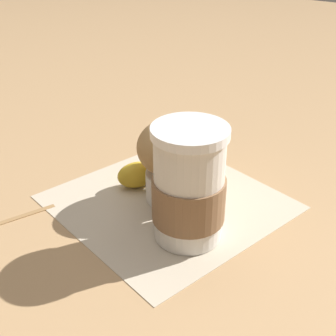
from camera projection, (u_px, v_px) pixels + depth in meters
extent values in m
plane|color=tan|center=(168.00, 202.00, 0.60)|extent=(3.00, 3.00, 0.00)
cube|color=beige|center=(168.00, 202.00, 0.60)|extent=(0.32, 0.32, 0.00)
cylinder|color=silver|center=(189.00, 188.00, 0.51)|extent=(0.08, 0.08, 0.13)
cylinder|color=white|center=(190.00, 132.00, 0.47)|extent=(0.08, 0.08, 0.01)
cylinder|color=#846042|center=(189.00, 199.00, 0.52)|extent=(0.08, 0.08, 0.05)
cylinder|color=white|center=(175.00, 186.00, 0.59)|extent=(0.07, 0.07, 0.04)
ellipsoid|color=#AD8451|center=(175.00, 148.00, 0.57)|extent=(0.09, 0.09, 0.07)
ellipsoid|color=gold|center=(137.00, 175.00, 0.62)|extent=(0.06, 0.06, 0.04)
ellipsoid|color=gold|center=(169.00, 162.00, 0.65)|extent=(0.05, 0.07, 0.04)
ellipsoid|color=brown|center=(188.00, 148.00, 0.69)|extent=(0.03, 0.05, 0.04)
cube|color=#9E7547|center=(11.00, 219.00, 0.57)|extent=(0.05, 0.10, 0.00)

